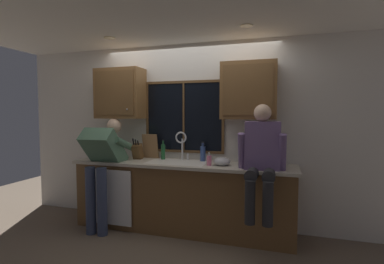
{
  "coord_description": "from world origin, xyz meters",
  "views": [
    {
      "loc": [
        1.24,
        -3.87,
        1.57
      ],
      "look_at": [
        0.15,
        -0.3,
        1.33
      ],
      "focal_mm": 26.74,
      "sensor_mm": 36.0,
      "label": 1
    }
  ],
  "objects_px": {
    "mixing_bowl": "(222,162)",
    "knife_block": "(138,152)",
    "person_standing": "(103,161)",
    "cutting_board": "(150,146)",
    "bottle_tall_clear": "(163,151)",
    "bottle_green_glass": "(203,153)",
    "soap_dispenser": "(209,160)",
    "person_sitting_on_counter": "(261,155)"
  },
  "relations": [
    {
      "from": "person_standing",
      "to": "soap_dispenser",
      "type": "xyz_separation_m",
      "value": [
        1.41,
        0.18,
        0.05
      ]
    },
    {
      "from": "cutting_board",
      "to": "knife_block",
      "type": "bearing_deg",
      "value": -138.86
    },
    {
      "from": "knife_block",
      "to": "cutting_board",
      "type": "bearing_deg",
      "value": 41.14
    },
    {
      "from": "cutting_board",
      "to": "person_standing",
      "type": "bearing_deg",
      "value": -132.54
    },
    {
      "from": "mixing_bowl",
      "to": "knife_block",
      "type": "bearing_deg",
      "value": 173.67
    },
    {
      "from": "bottle_tall_clear",
      "to": "cutting_board",
      "type": "bearing_deg",
      "value": 166.75
    },
    {
      "from": "person_sitting_on_counter",
      "to": "mixing_bowl",
      "type": "relative_size",
      "value": 5.93
    },
    {
      "from": "person_standing",
      "to": "bottle_tall_clear",
      "type": "distance_m",
      "value": 0.82
    },
    {
      "from": "knife_block",
      "to": "bottle_green_glass",
      "type": "relative_size",
      "value": 1.22
    },
    {
      "from": "cutting_board",
      "to": "soap_dispenser",
      "type": "xyz_separation_m",
      "value": [
        0.96,
        -0.31,
        -0.11
      ]
    },
    {
      "from": "person_sitting_on_counter",
      "to": "soap_dispenser",
      "type": "height_order",
      "value": "person_sitting_on_counter"
    },
    {
      "from": "knife_block",
      "to": "mixing_bowl",
      "type": "relative_size",
      "value": 1.51
    },
    {
      "from": "person_sitting_on_counter",
      "to": "bottle_tall_clear",
      "type": "xyz_separation_m",
      "value": [
        -1.38,
        0.43,
        -0.07
      ]
    },
    {
      "from": "bottle_green_glass",
      "to": "mixing_bowl",
      "type": "bearing_deg",
      "value": -37.13
    },
    {
      "from": "mixing_bowl",
      "to": "bottle_tall_clear",
      "type": "xyz_separation_m",
      "value": [
        -0.89,
        0.21,
        0.07
      ]
    },
    {
      "from": "person_sitting_on_counter",
      "to": "cutting_board",
      "type": "height_order",
      "value": "person_sitting_on_counter"
    },
    {
      "from": "cutting_board",
      "to": "bottle_tall_clear",
      "type": "relative_size",
      "value": 1.29
    },
    {
      "from": "cutting_board",
      "to": "bottle_tall_clear",
      "type": "height_order",
      "value": "cutting_board"
    },
    {
      "from": "bottle_green_glass",
      "to": "bottle_tall_clear",
      "type": "xyz_separation_m",
      "value": [
        -0.58,
        -0.02,
        0.01
      ]
    },
    {
      "from": "bottle_tall_clear",
      "to": "person_sitting_on_counter",
      "type": "bearing_deg",
      "value": -17.3
    },
    {
      "from": "bottle_green_glass",
      "to": "bottle_tall_clear",
      "type": "bearing_deg",
      "value": -177.79
    },
    {
      "from": "mixing_bowl",
      "to": "soap_dispenser",
      "type": "distance_m",
      "value": 0.16
    },
    {
      "from": "person_standing",
      "to": "bottle_green_glass",
      "type": "bearing_deg",
      "value": 20.46
    },
    {
      "from": "soap_dispenser",
      "to": "bottle_tall_clear",
      "type": "height_order",
      "value": "bottle_tall_clear"
    },
    {
      "from": "bottle_tall_clear",
      "to": "person_standing",
      "type": "bearing_deg",
      "value": -146.65
    },
    {
      "from": "person_standing",
      "to": "cutting_board",
      "type": "height_order",
      "value": "person_standing"
    },
    {
      "from": "cutting_board",
      "to": "bottle_green_glass",
      "type": "height_order",
      "value": "cutting_board"
    },
    {
      "from": "mixing_bowl",
      "to": "bottle_tall_clear",
      "type": "bearing_deg",
      "value": 166.54
    },
    {
      "from": "knife_block",
      "to": "bottle_green_glass",
      "type": "xyz_separation_m",
      "value": [
        0.94,
        0.1,
        0.0
      ]
    },
    {
      "from": "person_sitting_on_counter",
      "to": "bottle_tall_clear",
      "type": "relative_size",
      "value": 4.53
    },
    {
      "from": "person_standing",
      "to": "mixing_bowl",
      "type": "bearing_deg",
      "value": 8.49
    },
    {
      "from": "soap_dispenser",
      "to": "bottle_green_glass",
      "type": "distance_m",
      "value": 0.33
    },
    {
      "from": "cutting_board",
      "to": "bottle_tall_clear",
      "type": "xyz_separation_m",
      "value": [
        0.22,
        -0.05,
        -0.06
      ]
    },
    {
      "from": "mixing_bowl",
      "to": "bottle_tall_clear",
      "type": "relative_size",
      "value": 0.76
    },
    {
      "from": "knife_block",
      "to": "person_standing",
      "type": "bearing_deg",
      "value": -130.07
    },
    {
      "from": "soap_dispenser",
      "to": "bottle_green_glass",
      "type": "height_order",
      "value": "bottle_green_glass"
    },
    {
      "from": "person_standing",
      "to": "bottle_tall_clear",
      "type": "relative_size",
      "value": 5.4
    },
    {
      "from": "soap_dispenser",
      "to": "mixing_bowl",
      "type": "bearing_deg",
      "value": 17.87
    },
    {
      "from": "soap_dispenser",
      "to": "bottle_green_glass",
      "type": "bearing_deg",
      "value": 118.84
    },
    {
      "from": "knife_block",
      "to": "person_sitting_on_counter",
      "type": "bearing_deg",
      "value": -11.55
    },
    {
      "from": "mixing_bowl",
      "to": "cutting_board",
      "type": "bearing_deg",
      "value": 166.58
    },
    {
      "from": "knife_block",
      "to": "bottle_tall_clear",
      "type": "xyz_separation_m",
      "value": [
        0.36,
        0.07,
        0.01
      ]
    }
  ]
}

